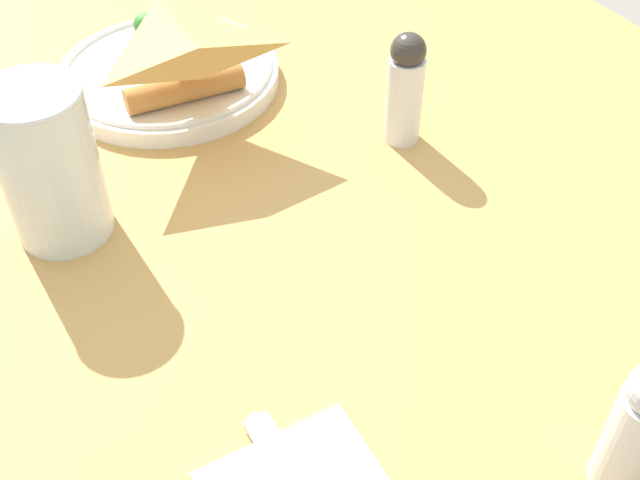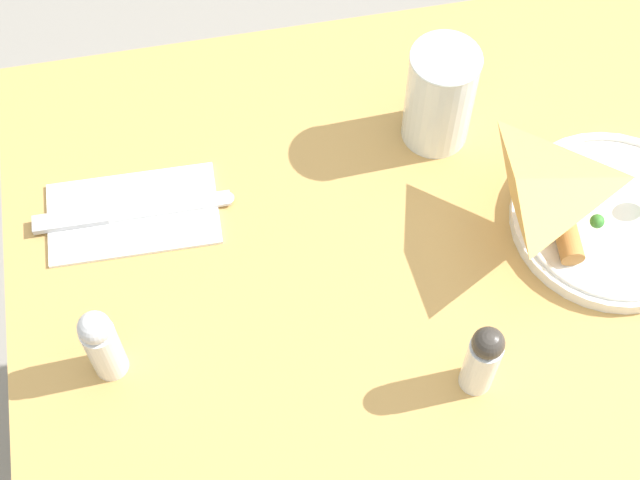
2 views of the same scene
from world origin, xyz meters
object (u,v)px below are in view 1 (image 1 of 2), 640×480
object	(u,v)px
milk_glass	(50,170)
salt_shaker	(638,429)
pepper_shaker	(405,88)
dining_table	(282,195)
plate_pizza	(168,70)

from	to	relation	value
milk_glass	salt_shaker	size ratio (longest dim) A/B	1.23
pepper_shaker	milk_glass	bearing A→B (deg)	83.41
dining_table	milk_glass	bearing A→B (deg)	106.08
milk_glass	salt_shaker	xyz separation A→B (m)	(-0.37, -0.21, -0.01)
milk_glass	pepper_shaker	distance (m)	0.29
dining_table	salt_shaker	size ratio (longest dim) A/B	10.52
plate_pizza	salt_shaker	size ratio (longest dim) A/B	2.08
plate_pizza	salt_shaker	xyz separation A→B (m)	(-0.52, -0.06, 0.04)
dining_table	milk_glass	xyz separation A→B (m)	(-0.06, 0.22, 0.17)
dining_table	salt_shaker	bearing A→B (deg)	178.67
milk_glass	pepper_shaker	bearing A→B (deg)	-96.59
salt_shaker	pepper_shaker	distance (m)	0.35
dining_table	pepper_shaker	size ratio (longest dim) A/B	10.45
dining_table	salt_shaker	world-z (taller)	salt_shaker
plate_pizza	salt_shaker	world-z (taller)	salt_shaker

